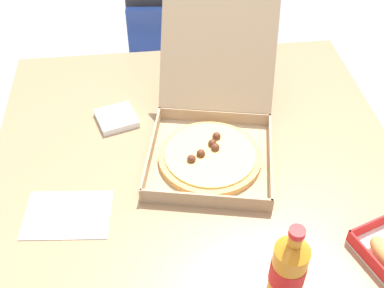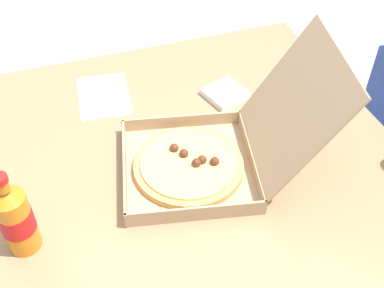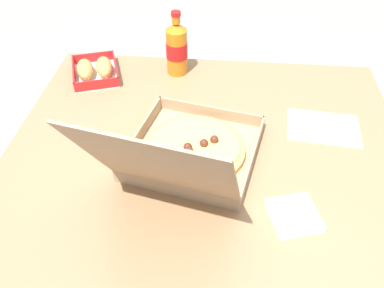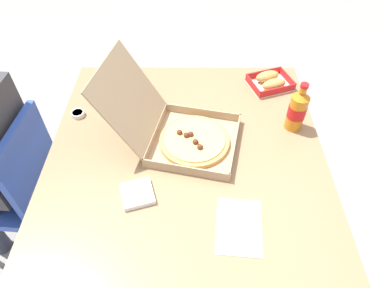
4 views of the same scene
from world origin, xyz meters
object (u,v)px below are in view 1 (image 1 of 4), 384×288
object	(u,v)px
dipping_sauce_cup	(236,54)
cola_bottle	(288,269)
diner_person	(175,20)
paper_menu	(68,215)
chair	(176,70)
pizza_box_open	(211,137)
napkin_pile	(117,118)

from	to	relation	value
dipping_sauce_cup	cola_bottle	bearing A→B (deg)	-94.16
diner_person	paper_menu	size ratio (longest dim) A/B	5.48
cola_bottle	paper_menu	world-z (taller)	cola_bottle
chair	cola_bottle	bearing A→B (deg)	-84.31
chair	cola_bottle	xyz separation A→B (m)	(0.12, -1.23, 0.34)
diner_person	dipping_sauce_cup	size ratio (longest dim) A/B	20.54
pizza_box_open	dipping_sauce_cup	distance (m)	0.49
chair	diner_person	bearing A→B (deg)	85.28
paper_menu	dipping_sauce_cup	xyz separation A→B (m)	(0.54, 0.66, 0.01)
pizza_box_open	napkin_pile	xyz separation A→B (m)	(-0.26, 0.16, -0.04)
diner_person	pizza_box_open	size ratio (longest dim) A/B	2.05
pizza_box_open	cola_bottle	xyz separation A→B (m)	(0.09, -0.46, 0.05)
chair	napkin_pile	distance (m)	0.70
paper_menu	dipping_sauce_cup	bearing A→B (deg)	55.92
cola_bottle	paper_menu	size ratio (longest dim) A/B	1.07
dipping_sauce_cup	paper_menu	bearing A→B (deg)	-129.49
cola_bottle	chair	bearing A→B (deg)	95.69
chair	pizza_box_open	xyz separation A→B (m)	(0.03, -0.77, 0.30)
chair	pizza_box_open	distance (m)	0.82
paper_menu	napkin_pile	size ratio (longest dim) A/B	1.91
napkin_pile	chair	bearing A→B (deg)	69.48
cola_bottle	napkin_pile	xyz separation A→B (m)	(-0.35, 0.62, -0.08)
pizza_box_open	napkin_pile	bearing A→B (deg)	149.30
chair	paper_menu	world-z (taller)	chair
cola_bottle	napkin_pile	bearing A→B (deg)	119.56
chair	napkin_pile	xyz separation A→B (m)	(-0.23, -0.61, 0.26)
paper_menu	napkin_pile	distance (m)	0.37
paper_menu	dipping_sauce_cup	size ratio (longest dim) A/B	3.75
diner_person	dipping_sauce_cup	distance (m)	0.41
dipping_sauce_cup	chair	bearing A→B (deg)	121.98
chair	diner_person	world-z (taller)	diner_person
pizza_box_open	cola_bottle	bearing A→B (deg)	-79.26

